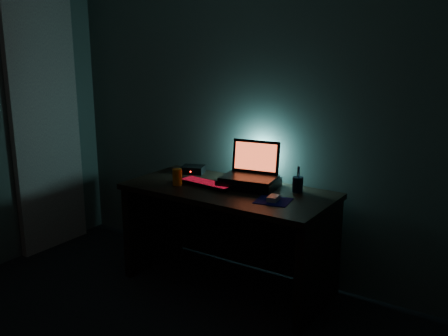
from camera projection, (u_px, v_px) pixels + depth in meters
name	position (u px, v px, depth m)	size (l,w,h in m)	color
room	(21.00, 166.00, 2.11)	(3.50, 4.00, 2.50)	black
desk	(232.00, 220.00, 3.65)	(1.50, 0.70, 0.75)	black
curtain	(45.00, 117.00, 4.20)	(0.06, 0.65, 2.30)	beige
riser	(249.00, 183.00, 3.58)	(0.40, 0.30, 0.06)	black
laptop	(252.00, 169.00, 3.60)	(0.42, 0.34, 0.26)	black
keyboard	(207.00, 184.00, 3.62)	(0.45, 0.18, 0.03)	black
mousepad	(273.00, 201.00, 3.26)	(0.22, 0.20, 0.00)	#0C0D56
mouse	(273.00, 198.00, 3.26)	(0.06, 0.11, 0.03)	gray
pen_cup	(298.00, 185.00, 3.45)	(0.07, 0.07, 0.11)	black
juice_glass	(177.00, 177.00, 3.62)	(0.07, 0.07, 0.12)	#D4610B
router	(193.00, 169.00, 3.96)	(0.21, 0.19, 0.06)	black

